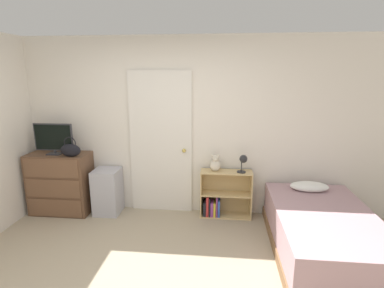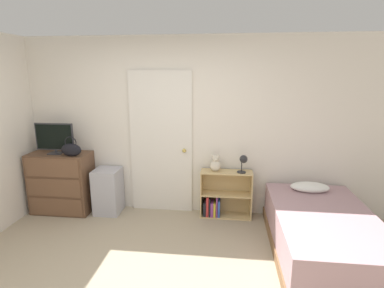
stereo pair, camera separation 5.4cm
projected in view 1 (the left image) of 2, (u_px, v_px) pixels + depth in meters
The scene contains 10 objects.
wall_back at pixel (168, 127), 4.35m from camera, with size 10.00×0.06×2.55m.
door_closed at pixel (161, 143), 4.36m from camera, with size 0.91×0.09×2.08m.
dresser at pixel (61, 183), 4.43m from camera, with size 0.87×0.45×0.90m.
tv at pixel (53, 138), 4.26m from camera, with size 0.57×0.16×0.45m.
handbag at pixel (70, 150), 4.16m from camera, with size 0.29×0.11×0.28m.
storage_bin at pixel (108, 191), 4.42m from camera, with size 0.36×0.38×0.67m.
bookshelf at pixel (221, 197), 4.34m from camera, with size 0.73×0.25×0.69m.
teddy_bear at pixel (215, 164), 4.22m from camera, with size 0.16×0.16×0.24m.
desk_lamp at pixel (243, 161), 4.13m from camera, with size 0.14×0.13×0.26m.
bed at pixel (323, 232), 3.44m from camera, with size 1.12×1.89×0.61m.
Camera 1 is at (0.78, -2.24, 2.03)m, focal length 28.00 mm.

